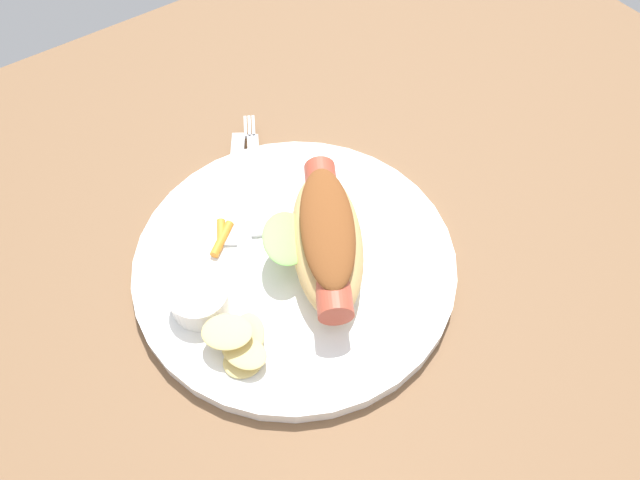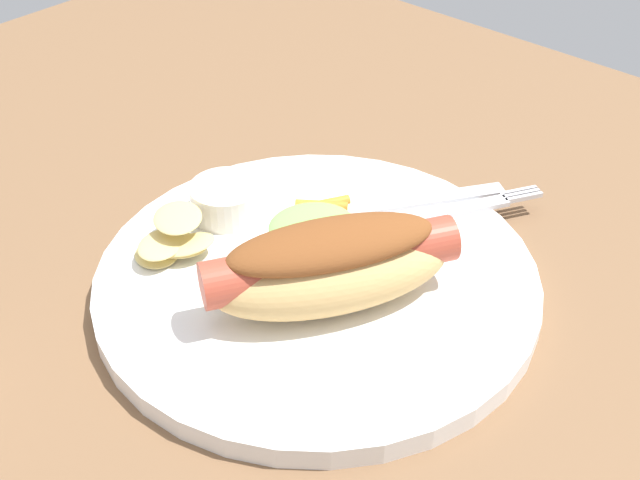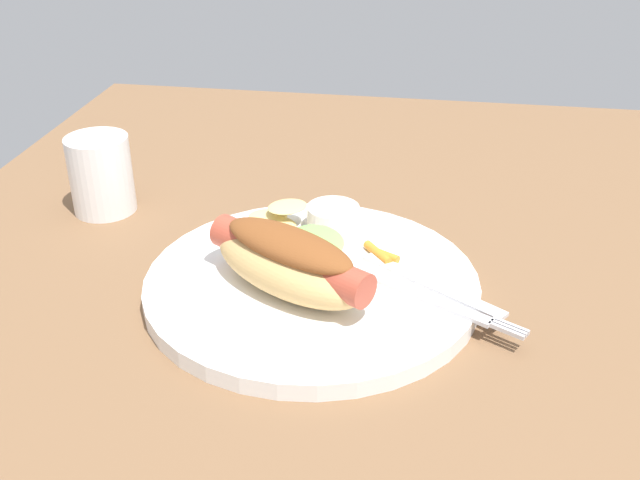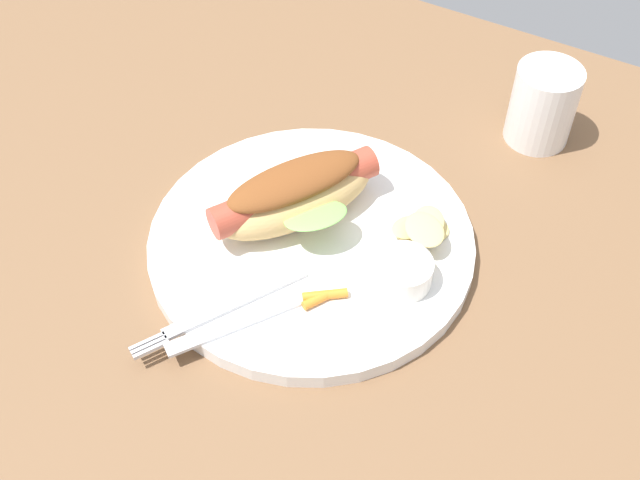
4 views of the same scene
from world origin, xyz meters
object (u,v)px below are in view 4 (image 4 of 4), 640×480
(fork, at_px, (227,310))
(drinking_cup, at_px, (543,105))
(hot_dog, at_px, (295,194))
(knife, at_px, (249,319))
(sauce_ramekin, at_px, (403,272))
(plate, at_px, (311,242))
(chips_pile, at_px, (423,228))
(carrot_garnish, at_px, (321,297))

(fork, distance_m, drinking_cup, 0.40)
(hot_dog, bearing_deg, knife, 42.75)
(sauce_ramekin, distance_m, drinking_cup, 0.27)
(hot_dog, distance_m, fork, 0.13)
(plate, relative_size, chips_pile, 4.30)
(knife, bearing_deg, drinking_cup, -165.43)
(drinking_cup, bearing_deg, fork, 67.66)
(hot_dog, bearing_deg, carrot_garnish, 73.79)
(sauce_ramekin, relative_size, knife, 0.36)
(plate, bearing_deg, fork, 79.46)
(carrot_garnish, height_order, drinking_cup, drinking_cup)
(fork, height_order, chips_pile, chips_pile)
(hot_dog, bearing_deg, fork, 32.84)
(hot_dog, relative_size, knife, 1.14)
(plate, xyz_separation_m, drinking_cup, (-0.13, -0.26, 0.04))
(fork, xyz_separation_m, carrot_garnish, (-0.07, -0.05, 0.00))
(fork, bearing_deg, plate, -160.91)
(sauce_ramekin, xyz_separation_m, chips_pile, (0.01, -0.06, -0.00))
(fork, bearing_deg, knife, 124.98)
(sauce_ramekin, bearing_deg, knife, 47.25)
(plate, distance_m, carrot_garnish, 0.08)
(plate, distance_m, chips_pile, 0.11)
(knife, bearing_deg, fork, -50.60)
(sauce_ramekin, height_order, chips_pile, same)
(fork, height_order, drinking_cup, drinking_cup)
(hot_dog, height_order, carrot_garnish, hot_dog)
(fork, bearing_deg, drinking_cup, -172.71)
(knife, xyz_separation_m, chips_pile, (-0.09, -0.16, 0.01))
(knife, bearing_deg, chips_pile, -174.85)
(plate, bearing_deg, knife, 90.61)
(hot_dog, bearing_deg, drinking_cup, 177.66)
(fork, relative_size, carrot_garnish, 4.10)
(sauce_ramekin, distance_m, chips_pile, 0.06)
(chips_pile, xyz_separation_m, drinking_cup, (-0.04, -0.21, 0.02))
(drinking_cup, bearing_deg, hot_dog, 57.13)
(chips_pile, height_order, carrot_garnish, chips_pile)
(sauce_ramekin, relative_size, carrot_garnish, 1.43)
(sauce_ramekin, distance_m, fork, 0.16)
(chips_pile, relative_size, drinking_cup, 0.83)
(plate, height_order, drinking_cup, drinking_cup)
(hot_dog, relative_size, fork, 1.12)
(sauce_ramekin, height_order, carrot_garnish, sauce_ramekin)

